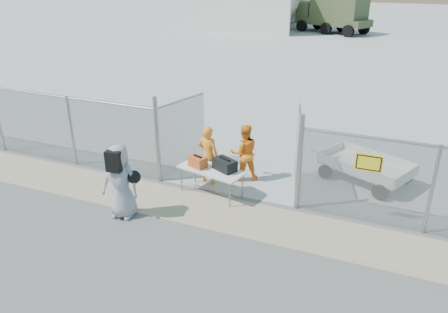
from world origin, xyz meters
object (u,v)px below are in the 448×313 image
at_px(security_worker_right, 244,153).
at_px(utility_trailer, 365,169).
at_px(visitor, 121,182).
at_px(security_worker_left, 208,155).
at_px(folding_table, 211,182).

xyz_separation_m(security_worker_right, utility_trailer, (3.24, 1.21, -0.45)).
bearing_deg(visitor, security_worker_right, 48.87).
height_order(visitor, utility_trailer, visitor).
bearing_deg(security_worker_left, folding_table, 124.83).
bearing_deg(utility_trailer, security_worker_right, -134.83).
height_order(folding_table, utility_trailer, utility_trailer).
bearing_deg(security_worker_right, folding_table, 38.99).
height_order(folding_table, security_worker_left, security_worker_left).
height_order(security_worker_left, visitor, visitor).
distance_m(folding_table, visitor, 2.47).
height_order(security_worker_right, visitor, visitor).
distance_m(folding_table, security_worker_right, 1.38).
relative_size(folding_table, security_worker_left, 1.05).
xyz_separation_m(security_worker_left, utility_trailer, (4.10, 1.80, -0.47)).
distance_m(security_worker_left, visitor, 2.73).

